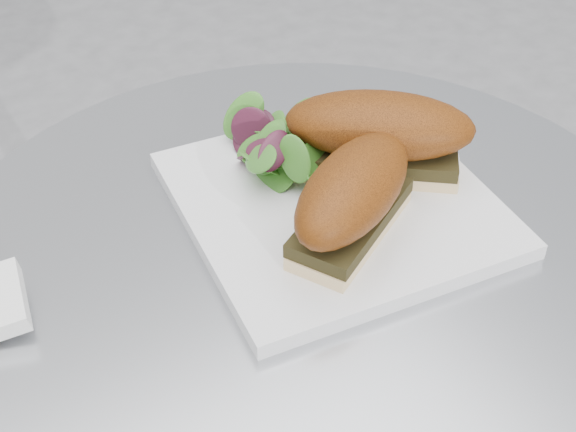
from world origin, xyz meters
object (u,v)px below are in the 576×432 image
object	(u,v)px
sandwich_right	(379,133)
saucer	(394,159)
plate	(335,203)
sandwich_left	(352,197)

from	to	relation	value
sandwich_right	saucer	bearing A→B (deg)	59.81
plate	sandwich_left	xyz separation A→B (m)	(-0.02, -0.05, 0.05)
plate	sandwich_right	bearing A→B (deg)	14.13
sandwich_right	saucer	xyz separation A→B (m)	(0.03, 0.01, -0.05)
sandwich_left	saucer	size ratio (longest dim) A/B	1.36
sandwich_left	sandwich_right	distance (m)	0.10
saucer	plate	bearing A→B (deg)	-163.28
plate	sandwich_right	distance (m)	0.08
sandwich_left	sandwich_right	world-z (taller)	same
saucer	sandwich_left	bearing A→B (deg)	-145.08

